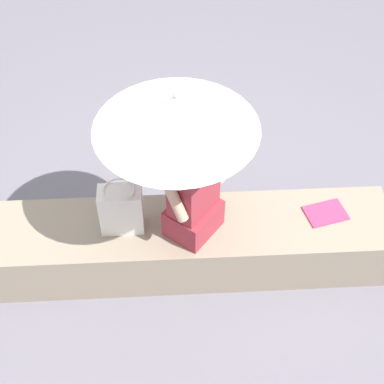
% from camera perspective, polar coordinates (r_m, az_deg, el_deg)
% --- Properties ---
extents(ground_plane, '(14.00, 14.00, 0.00)m').
position_cam_1_polar(ground_plane, '(4.33, -0.13, -6.82)').
color(ground_plane, slate).
extents(stone_bench, '(2.83, 0.58, 0.43)m').
position_cam_1_polar(stone_bench, '(4.16, -0.13, -5.10)').
color(stone_bench, gray).
rests_on(stone_bench, ground).
extents(person_seated, '(0.45, 0.49, 0.90)m').
position_cam_1_polar(person_seated, '(3.68, 0.15, 0.20)').
color(person_seated, '#992D38').
rests_on(person_seated, stone_bench).
extents(parasol, '(0.97, 0.97, 1.15)m').
position_cam_1_polar(parasol, '(3.26, -1.60, 7.78)').
color(parasol, '#B7B7BC').
rests_on(parasol, stone_bench).
extents(handbag_black, '(0.29, 0.21, 0.38)m').
position_cam_1_polar(handbag_black, '(3.87, -6.99, -1.68)').
color(handbag_black, silver).
rests_on(handbag_black, stone_bench).
extents(magazine, '(0.32, 0.26, 0.01)m').
position_cam_1_polar(magazine, '(4.16, 13.05, -2.03)').
color(magazine, '#D83866').
rests_on(magazine, stone_bench).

